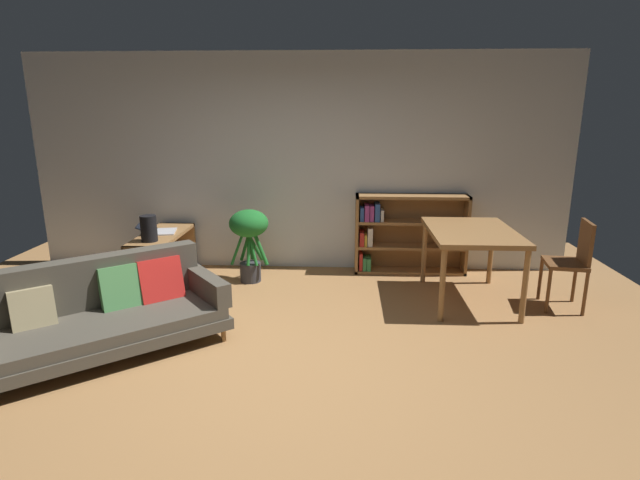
{
  "coord_description": "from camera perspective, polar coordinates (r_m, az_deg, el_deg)",
  "views": [
    {
      "loc": [
        0.59,
        -3.64,
        2.02
      ],
      "look_at": [
        0.35,
        1.04,
        0.79
      ],
      "focal_mm": 28.07,
      "sensor_mm": 36.0,
      "label": 1
    }
  ],
  "objects": [
    {
      "name": "fabric_couch",
      "position": [
        4.7,
        -23.21,
        -7.39
      ],
      "size": [
        2.02,
        1.86,
        0.77
      ],
      "color": "olive",
      "rests_on": "ground_plane"
    },
    {
      "name": "potted_floor_plant",
      "position": [
        5.97,
        -8.08,
        0.85
      ],
      "size": [
        0.47,
        0.46,
        0.88
      ],
      "color": "#333338",
      "rests_on": "ground_plane"
    },
    {
      "name": "desk_speaker",
      "position": [
        5.86,
        -18.94,
        1.26
      ],
      "size": [
        0.18,
        0.18,
        0.29
      ],
      "color": "black",
      "rests_on": "media_console"
    },
    {
      "name": "ground_plane",
      "position": [
        4.21,
        -5.64,
        -14.06
      ],
      "size": [
        8.16,
        8.16,
        0.0
      ],
      "primitive_type": "plane",
      "color": "#9E7042"
    },
    {
      "name": "back_wall_panel",
      "position": [
        6.41,
        -2.39,
        8.69
      ],
      "size": [
        6.8,
        0.1,
        2.7
      ],
      "primitive_type": "cube",
      "color": "silver",
      "rests_on": "ground_plane"
    },
    {
      "name": "media_console",
      "position": [
        6.28,
        -17.45,
        -1.94
      ],
      "size": [
        0.45,
        1.18,
        0.59
      ],
      "color": "olive",
      "rests_on": "ground_plane"
    },
    {
      "name": "bookshelf",
      "position": [
        6.4,
        9.58,
        0.78
      ],
      "size": [
        1.39,
        0.29,
        1.0
      ],
      "color": "olive",
      "rests_on": "ground_plane"
    },
    {
      "name": "dining_chair_near",
      "position": [
        5.74,
        26.84,
        -1.93
      ],
      "size": [
        0.44,
        0.48,
        0.93
      ],
      "color": "brown",
      "rests_on": "ground_plane"
    },
    {
      "name": "open_laptop",
      "position": [
        6.27,
        -17.91,
        1.06
      ],
      "size": [
        0.49,
        0.42,
        0.11
      ],
      "color": "silver",
      "rests_on": "media_console"
    },
    {
      "name": "dining_table",
      "position": [
        5.51,
        16.88,
        0.31
      ],
      "size": [
        0.88,
        1.26,
        0.79
      ],
      "color": "olive",
      "rests_on": "ground_plane"
    }
  ]
}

